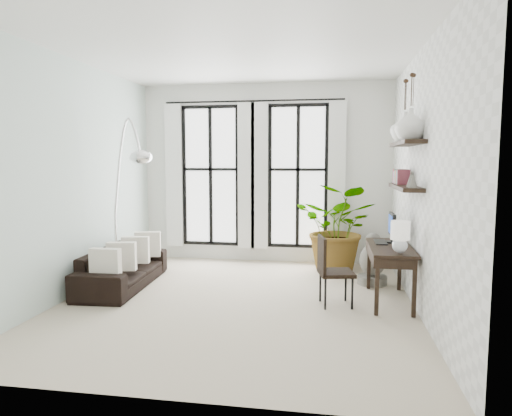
% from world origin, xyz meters
% --- Properties ---
extents(floor, '(5.00, 5.00, 0.00)m').
position_xyz_m(floor, '(0.00, 0.00, 0.00)').
color(floor, beige).
rests_on(floor, ground).
extents(ceiling, '(5.00, 5.00, 0.00)m').
position_xyz_m(ceiling, '(0.00, 0.00, 3.20)').
color(ceiling, white).
rests_on(ceiling, wall_back).
extents(wall_left, '(0.00, 5.00, 5.00)m').
position_xyz_m(wall_left, '(-2.25, 0.00, 1.60)').
color(wall_left, silver).
rests_on(wall_left, floor).
extents(wall_right, '(0.00, 5.00, 5.00)m').
position_xyz_m(wall_right, '(2.25, 0.00, 1.60)').
color(wall_right, white).
rests_on(wall_right, floor).
extents(wall_back, '(4.50, 0.00, 4.50)m').
position_xyz_m(wall_back, '(0.00, 2.50, 1.60)').
color(wall_back, white).
rests_on(wall_back, floor).
extents(windows, '(3.26, 0.13, 2.65)m').
position_xyz_m(windows, '(-0.20, 2.43, 1.56)').
color(windows, white).
rests_on(windows, wall_back).
extents(wall_shelves, '(0.25, 1.30, 0.60)m').
position_xyz_m(wall_shelves, '(2.11, 0.34, 1.73)').
color(wall_shelves, black).
rests_on(wall_shelves, wall_right).
extents(sofa, '(0.84, 1.94, 0.55)m').
position_xyz_m(sofa, '(-1.80, 0.45, 0.28)').
color(sofa, black).
rests_on(sofa, floor).
extents(throw_pillows, '(0.40, 1.52, 0.40)m').
position_xyz_m(throw_pillows, '(-1.70, 0.45, 0.50)').
color(throw_pillows, white).
rests_on(throw_pillows, sofa).
extents(plant, '(1.64, 1.54, 1.46)m').
position_xyz_m(plant, '(1.33, 1.93, 0.73)').
color(plant, '#2D7228').
rests_on(plant, floor).
extents(desk, '(0.53, 1.25, 1.13)m').
position_xyz_m(desk, '(1.95, 0.25, 0.70)').
color(desk, black).
rests_on(desk, floor).
extents(desk_chair, '(0.50, 0.50, 0.89)m').
position_xyz_m(desk_chair, '(1.19, 0.04, 0.50)').
color(desk_chair, black).
rests_on(desk_chair, floor).
extents(arc_lamp, '(0.75, 0.39, 2.44)m').
position_xyz_m(arc_lamp, '(-1.68, 0.48, 1.54)').
color(arc_lamp, silver).
rests_on(arc_lamp, floor).
extents(buddha, '(0.43, 0.43, 0.77)m').
position_xyz_m(buddha, '(1.81, 1.15, 0.33)').
color(buddha, slate).
rests_on(buddha, floor).
extents(vase_a, '(0.37, 0.37, 0.38)m').
position_xyz_m(vase_a, '(2.11, 0.05, 2.27)').
color(vase_a, white).
rests_on(vase_a, shelf_upper).
extents(vase_b, '(0.37, 0.37, 0.38)m').
position_xyz_m(vase_b, '(2.11, 0.45, 2.27)').
color(vase_b, white).
rests_on(vase_b, shelf_upper).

